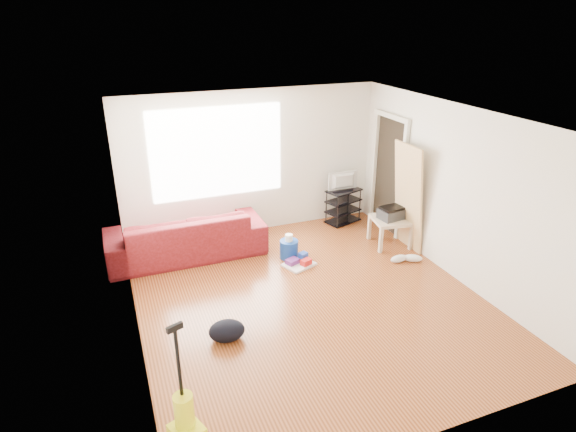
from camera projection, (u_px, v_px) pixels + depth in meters
name	position (u px, v px, depth m)	size (l,w,h in m)	color
room	(312.00, 211.00, 6.26)	(4.51, 5.01, 2.51)	#662D11
sofa	(188.00, 255.00, 7.82)	(2.47, 0.97, 0.72)	#510B0B
tv_stand	(343.00, 206.00, 8.92)	(0.71, 0.54, 0.64)	black
tv	(344.00, 181.00, 8.73)	(0.58, 0.08, 0.33)	black
side_table	(391.00, 223.00, 8.03)	(0.67, 0.67, 0.47)	tan
printer	(391.00, 213.00, 7.96)	(0.43, 0.35, 0.21)	#2A2B2D
bucket	(289.00, 257.00, 7.74)	(0.30, 0.30, 0.30)	#113A94
toilet_paper	(289.00, 246.00, 7.66)	(0.12, 0.12, 0.11)	white
cleaning_tray	(299.00, 262.00, 7.48)	(0.55, 0.50, 0.16)	silver
backpack	(227.00, 339.00, 5.81)	(0.44, 0.35, 0.24)	black
sneakers	(406.00, 258.00, 7.58)	(0.53, 0.27, 0.12)	silver
vacuum	(185.00, 420.00, 4.37)	(0.35, 0.37, 1.24)	yellow
door_panel	(403.00, 246.00, 8.11)	(0.04, 0.71, 1.77)	tan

